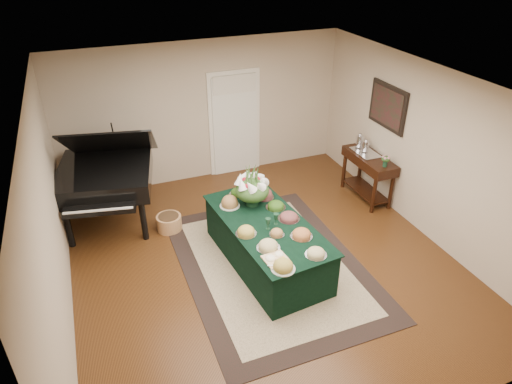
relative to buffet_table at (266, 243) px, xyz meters
name	(u,v)px	position (x,y,z in m)	size (l,w,h in m)	color
ground	(263,261)	(-0.03, 0.05, -0.37)	(6.00, 6.00, 0.00)	black
area_rug	(271,265)	(0.04, -0.09, -0.36)	(2.55, 3.57, 0.01)	black
kitchen_doorway	(235,124)	(0.57, 3.02, 0.66)	(1.05, 0.07, 2.10)	white
buffet_table	(266,243)	(0.00, 0.00, 0.00)	(1.30, 2.37, 0.72)	black
food_platters	(267,219)	(0.02, 0.03, 0.41)	(1.02, 2.36, 0.14)	silver
cutting_board	(275,257)	(-0.22, -0.81, 0.40)	(0.33, 0.33, 0.10)	tan
green_goblets	(272,221)	(0.03, -0.12, 0.45)	(0.23, 0.14, 0.18)	#153623
floral_centerpiece	(252,187)	(-0.01, 0.55, 0.67)	(0.53, 0.53, 0.53)	#153623
grand_piano	(106,175)	(-2.02, 2.00, 0.54)	(1.86, 2.00, 1.80)	black
wicker_basket	(169,223)	(-1.17, 1.40, -0.24)	(0.41, 0.41, 0.26)	#AA7344
mahogany_sideboard	(369,166)	(2.47, 1.11, 0.29)	(0.45, 1.18, 0.85)	black
tea_service	(363,145)	(2.47, 1.36, 0.60)	(0.34, 0.58, 0.30)	silver
pink_bouquet	(386,159)	(2.47, 0.66, 0.63)	(0.16, 0.16, 0.21)	#153623
wall_painting	(388,107)	(2.69, 1.11, 1.38)	(0.05, 0.95, 0.75)	black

